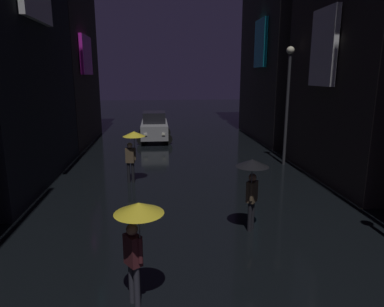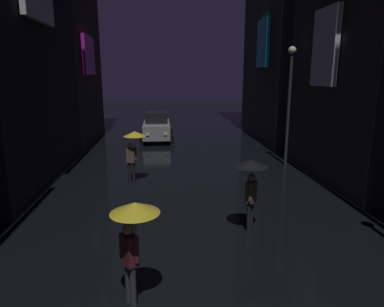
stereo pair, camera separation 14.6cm
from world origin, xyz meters
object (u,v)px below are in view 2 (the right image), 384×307
object	(u,v)px
car_distant	(157,127)
streetlamp_right_far	(290,93)
pedestrian_foreground_right_yellow	(133,225)
pedestrian_far_right_black	(251,175)
pedestrian_midstreet_centre_yellow	(134,142)

from	to	relation	value
car_distant	streetlamp_right_far	bearing A→B (deg)	-47.54
car_distant	streetlamp_right_far	size ratio (longest dim) A/B	0.74
car_distant	pedestrian_foreground_right_yellow	bearing A→B (deg)	-90.59
pedestrian_foreground_right_yellow	streetlamp_right_far	xyz separation A→B (m)	(6.56, 10.06, 1.82)
streetlamp_right_far	car_distant	bearing A→B (deg)	132.46
pedestrian_foreground_right_yellow	car_distant	world-z (taller)	pedestrian_foreground_right_yellow
pedestrian_foreground_right_yellow	pedestrian_far_right_black	distance (m)	4.14
pedestrian_midstreet_centre_yellow	pedestrian_far_right_black	distance (m)	6.05
pedestrian_midstreet_centre_yellow	pedestrian_foreground_right_yellow	size ratio (longest dim) A/B	1.00
pedestrian_far_right_black	pedestrian_foreground_right_yellow	bearing A→B (deg)	-135.09
pedestrian_far_right_black	car_distant	distance (m)	14.39
streetlamp_right_far	pedestrian_midstreet_centre_yellow	bearing A→B (deg)	-162.73
car_distant	streetlamp_right_far	xyz separation A→B (m)	(6.38, -6.97, 2.56)
pedestrian_midstreet_centre_yellow	pedestrian_far_right_black	xyz separation A→B (m)	(3.54, -4.91, 0.00)
pedestrian_far_right_black	streetlamp_right_far	bearing A→B (deg)	63.06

